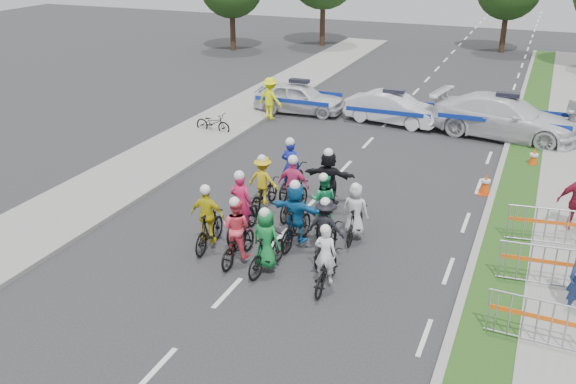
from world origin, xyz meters
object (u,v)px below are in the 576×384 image
at_px(parked_bike, 213,123).
at_px(rider_11, 328,184).
at_px(rider_9, 294,193).
at_px(rider_12, 291,177).
at_px(rider_6, 242,214).
at_px(barrier_0, 537,323).
at_px(rider_2, 237,237).
at_px(barrier_1, 542,267).
at_px(cone_1, 534,158).
at_px(rider_0, 326,266).
at_px(rider_7, 355,217).
at_px(marshal_hiviz, 270,98).
at_px(rider_4, 325,235).
at_px(rider_3, 209,224).
at_px(cone_0, 486,184).
at_px(police_car_0, 299,98).
at_px(police_car_2, 505,117).
at_px(police_car_1, 393,108).
at_px(barrier_2, 545,227).
at_px(rider_8, 324,209).
at_px(rider_10, 263,187).
at_px(rider_1, 266,247).
at_px(rider_5, 296,218).

bearing_deg(parked_bike, rider_11, -124.18).
relative_size(rider_9, rider_12, 1.00).
distance_m(rider_6, barrier_0, 8.03).
bearing_deg(rider_2, rider_9, -95.89).
bearing_deg(rider_11, rider_6, 55.36).
height_order(barrier_1, cone_1, barrier_1).
bearing_deg(rider_12, rider_0, 120.69).
xyz_separation_m(cone_1, parked_bike, (-12.38, -0.73, 0.08)).
xyz_separation_m(rider_7, marshal_hiviz, (-6.85, 9.88, 0.25)).
distance_m(rider_4, cone_1, 10.24).
height_order(rider_3, marshal_hiviz, rider_3).
xyz_separation_m(rider_0, cone_0, (2.83, 7.28, -0.22)).
height_order(police_car_0, barrier_1, police_car_0).
bearing_deg(rider_9, police_car_2, -112.19).
relative_size(police_car_1, cone_0, 5.78).
relative_size(rider_11, barrier_1, 0.97).
xyz_separation_m(police_car_2, barrier_2, (1.88, -9.46, -0.28)).
distance_m(rider_3, rider_9, 2.99).
distance_m(rider_6, rider_8, 2.27).
relative_size(rider_2, police_car_2, 0.31).
xyz_separation_m(rider_6, rider_11, (1.59, 2.61, 0.17)).
relative_size(rider_6, barrier_0, 0.97).
height_order(rider_11, barrier_1, rider_11).
relative_size(rider_8, rider_11, 0.91).
bearing_deg(rider_10, cone_0, -146.70).
relative_size(rider_11, marshal_hiviz, 1.06).
xyz_separation_m(rider_1, cone_0, (4.41, 7.13, -0.35)).
relative_size(rider_8, police_car_1, 0.44).
distance_m(police_car_1, marshal_hiviz, 5.32).
bearing_deg(rider_1, barrier_0, -178.76).
bearing_deg(parked_bike, cone_0, -98.35).
relative_size(rider_0, rider_11, 0.86).
bearing_deg(rider_6, rider_8, -149.51).
bearing_deg(police_car_2, rider_10, 158.92).
relative_size(rider_4, rider_11, 0.89).
bearing_deg(rider_2, rider_1, 166.50).
relative_size(rider_5, parked_bike, 1.20).
height_order(rider_3, cone_1, rider_3).
bearing_deg(police_car_1, rider_8, -166.58).
height_order(rider_10, parked_bike, rider_10).
bearing_deg(cone_1, parked_bike, -176.61).
xyz_separation_m(rider_8, barrier_1, (5.75, -1.00, -0.09)).
relative_size(rider_8, parked_bike, 1.11).
bearing_deg(rider_10, police_car_1, -95.81).
xyz_separation_m(rider_1, rider_6, (-1.43, 1.56, -0.05)).
bearing_deg(parked_bike, rider_1, -140.92).
distance_m(rider_2, rider_5, 1.71).
relative_size(rider_1, rider_11, 0.90).
bearing_deg(police_car_0, rider_1, -165.65).
relative_size(rider_12, cone_1, 2.78).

